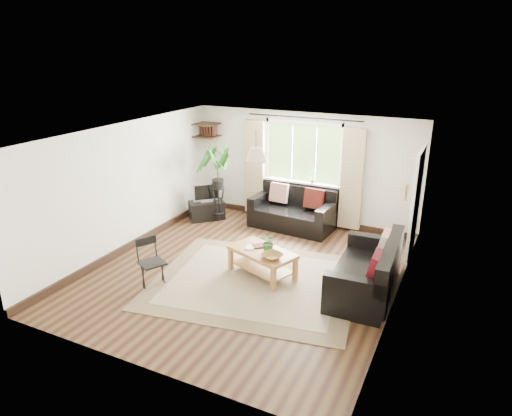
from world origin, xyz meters
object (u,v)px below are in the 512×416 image
at_px(tv_stand, 207,210).
at_px(folding_chair, 152,264).
at_px(sofa_back, 292,210).
at_px(coffee_table, 262,263).
at_px(palm_stand, 218,185).
at_px(sofa_right, 365,269).

height_order(tv_stand, folding_chair, folding_chair).
relative_size(sofa_back, folding_chair, 2.20).
xyz_separation_m(coffee_table, folding_chair, (-1.44, -1.09, 0.16)).
distance_m(sofa_back, palm_stand, 1.70).
bearing_deg(sofa_right, tv_stand, -115.75).
xyz_separation_m(sofa_right, folding_chair, (-3.14, -1.27, -0.03)).
distance_m(sofa_right, palm_stand, 4.04).
bearing_deg(sofa_right, palm_stand, -117.43).
relative_size(tv_stand, palm_stand, 0.45).
bearing_deg(folding_chair, coffee_table, -24.66).
distance_m(sofa_back, tv_stand, 1.96).
distance_m(sofa_right, coffee_table, 1.71).
bearing_deg(sofa_back, folding_chair, -104.18).
xyz_separation_m(sofa_back, coffee_table, (0.34, -2.23, -0.18)).
height_order(sofa_back, palm_stand, palm_stand).
xyz_separation_m(coffee_table, tv_stand, (-2.26, 1.89, -0.03)).
bearing_deg(folding_chair, palm_stand, 37.65).
bearing_deg(palm_stand, tv_stand, 178.11).
xyz_separation_m(palm_stand, folding_chair, (0.49, -2.97, -0.46)).
distance_m(sofa_back, sofa_right, 2.89).
distance_m(coffee_table, tv_stand, 2.94).
xyz_separation_m(sofa_back, palm_stand, (-1.60, -0.35, 0.44)).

